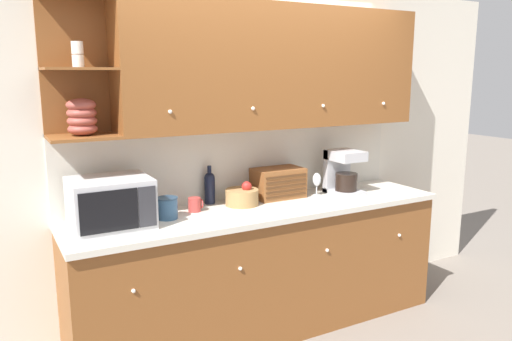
% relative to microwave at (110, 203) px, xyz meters
% --- Properties ---
extents(ground_plane, '(24.00, 24.00, 0.00)m').
position_rel_microwave_xyz_m(ground_plane, '(1.08, 0.29, -1.12)').
color(ground_plane, slate).
extents(wall_back, '(5.22, 0.06, 2.60)m').
position_rel_microwave_xyz_m(wall_back, '(1.08, 0.32, 0.18)').
color(wall_back, silver).
rests_on(wall_back, ground_plane).
extents(counter_unit, '(2.84, 0.68, 0.96)m').
position_rel_microwave_xyz_m(counter_unit, '(1.08, -0.04, -0.64)').
color(counter_unit, brown).
rests_on(counter_unit, ground_plane).
extents(backsplash_panel, '(2.82, 0.01, 0.56)m').
position_rel_microwave_xyz_m(backsplash_panel, '(1.08, 0.28, 0.12)').
color(backsplash_panel, silver).
rests_on(backsplash_panel, counter_unit).
extents(upper_cabinets, '(2.82, 0.36, 0.89)m').
position_rel_microwave_xyz_m(upper_cabinets, '(1.25, 0.12, 0.84)').
color(upper_cabinets, brown).
rests_on(upper_cabinets, backsplash_panel).
extents(microwave, '(0.49, 0.42, 0.32)m').
position_rel_microwave_xyz_m(microwave, '(0.00, 0.00, 0.00)').
color(microwave, silver).
rests_on(microwave, counter_unit).
extents(storage_canister, '(0.14, 0.14, 0.15)m').
position_rel_microwave_xyz_m(storage_canister, '(0.37, -0.00, -0.08)').
color(storage_canister, '#33567A').
rests_on(storage_canister, counter_unit).
extents(mug, '(0.10, 0.09, 0.10)m').
position_rel_microwave_xyz_m(mug, '(0.60, 0.08, -0.11)').
color(mug, '#B73D38').
rests_on(mug, counter_unit).
extents(wine_bottle, '(0.08, 0.08, 0.29)m').
position_rel_microwave_xyz_m(wine_bottle, '(0.78, 0.23, -0.03)').
color(wine_bottle, black).
rests_on(wine_bottle, counter_unit).
extents(fruit_basket, '(0.24, 0.24, 0.18)m').
position_rel_microwave_xyz_m(fruit_basket, '(0.97, 0.07, -0.09)').
color(fruit_basket, '#A87F4C').
rests_on(fruit_basket, counter_unit).
extents(bread_box, '(0.39, 0.25, 0.23)m').
position_rel_microwave_xyz_m(bread_box, '(1.33, 0.14, -0.04)').
color(bread_box, brown).
rests_on(bread_box, counter_unit).
extents(wine_glass, '(0.07, 0.07, 0.18)m').
position_rel_microwave_xyz_m(wine_glass, '(1.62, 0.04, -0.03)').
color(wine_glass, silver).
rests_on(wine_glass, counter_unit).
extents(coffee_maker, '(0.24, 0.27, 0.35)m').
position_rel_microwave_xyz_m(coffee_maker, '(1.86, 0.02, 0.02)').
color(coffee_maker, '#B7B7BC').
rests_on(coffee_maker, counter_unit).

